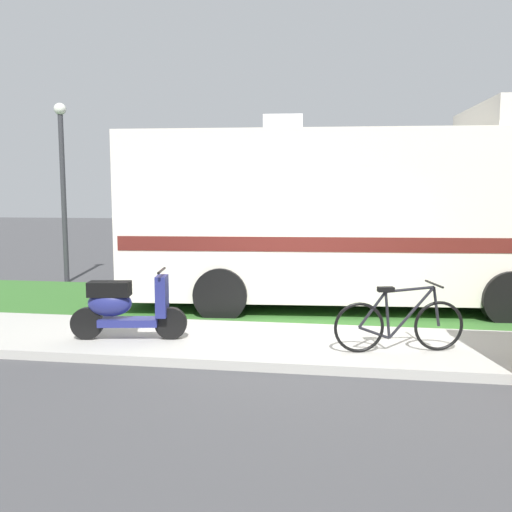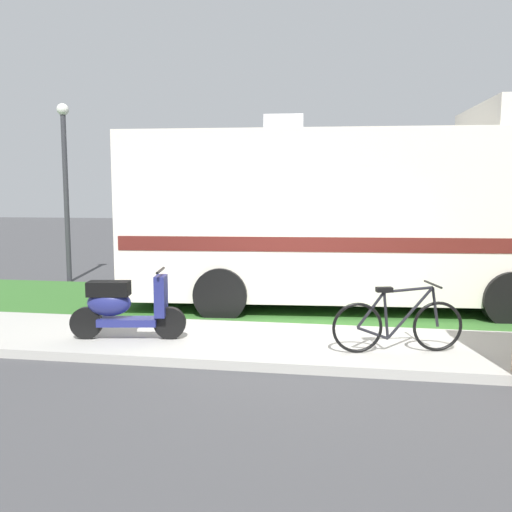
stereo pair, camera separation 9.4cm
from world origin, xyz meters
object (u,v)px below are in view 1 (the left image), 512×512
(motorhome_rv, at_px, (354,215))
(street_lamp_post, at_px, (63,175))
(scooter, at_px, (124,306))
(bicycle, at_px, (399,323))
(pickup_truck_near, at_px, (467,241))

(motorhome_rv, height_order, street_lamp_post, street_lamp_post)
(scooter, height_order, bicycle, scooter)
(scooter, relative_size, street_lamp_post, 0.37)
(pickup_truck_near, height_order, street_lamp_post, street_lamp_post)
(motorhome_rv, relative_size, bicycle, 4.98)
(motorhome_rv, distance_m, street_lamp_post, 7.09)
(bicycle, bearing_deg, pickup_truck_near, 71.30)
(motorhome_rv, xyz_separation_m, scooter, (-3.16, -3.13, -1.16))
(bicycle, height_order, street_lamp_post, street_lamp_post)
(motorhome_rv, xyz_separation_m, pickup_truck_near, (3.03, 4.32, -0.81))
(bicycle, bearing_deg, street_lamp_post, 144.97)
(scooter, xyz_separation_m, pickup_truck_near, (6.18, 7.44, 0.35))
(bicycle, xyz_separation_m, street_lamp_post, (-7.26, 5.09, 2.09))
(bicycle, distance_m, pickup_truck_near, 7.90)
(scooter, distance_m, pickup_truck_near, 9.68)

